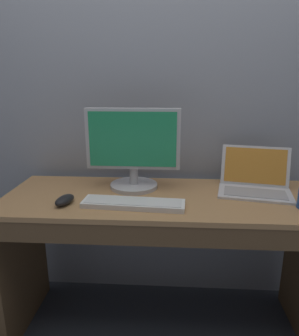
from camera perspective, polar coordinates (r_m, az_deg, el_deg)
ground_plane at (r=1.93m, az=1.96°, el=-26.62°), size 14.00×14.00×0.00m
back_wall at (r=1.78m, az=2.75°, el=18.19°), size 4.00×0.04×2.75m
desk at (r=1.61m, az=2.12°, el=-13.30°), size 1.54×0.57×0.76m
laptop_silver at (r=1.66m, az=18.66°, el=-2.23°), size 0.39×0.33×0.21m
external_monitor at (r=1.57m, az=-3.01°, el=3.46°), size 0.47×0.24×0.41m
wired_keyboard at (r=1.40m, az=-2.95°, el=-6.47°), size 0.46×0.15×0.03m
computer_mouse at (r=1.47m, az=-15.21°, el=-5.66°), size 0.09×0.13×0.04m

